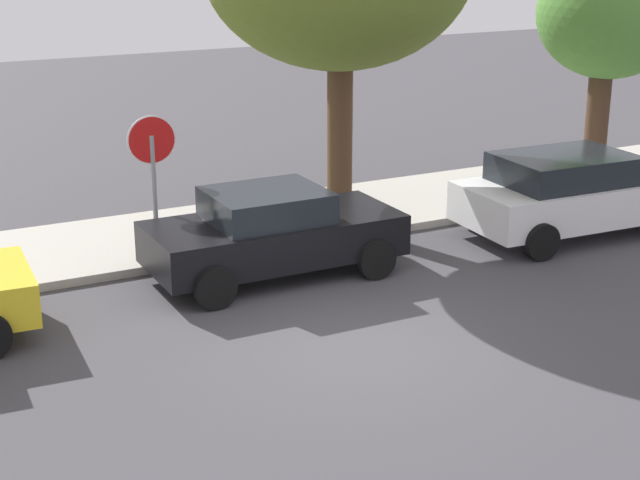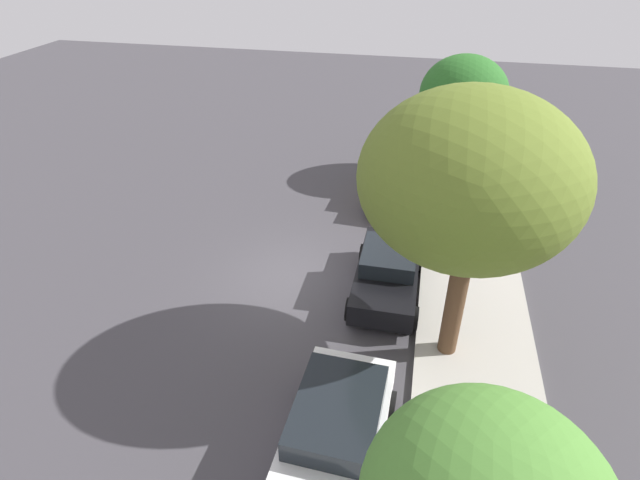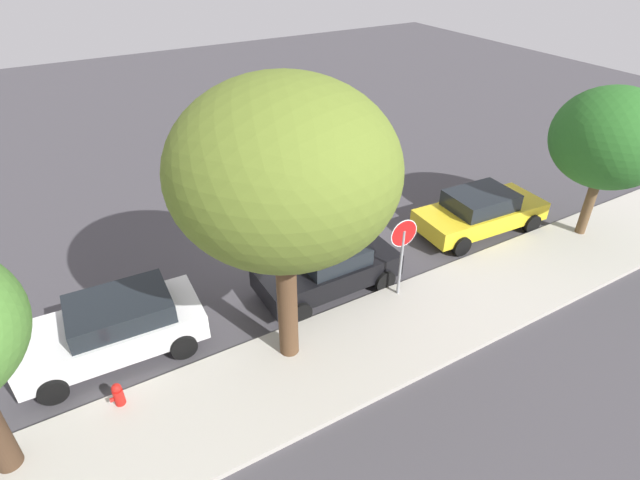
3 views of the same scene
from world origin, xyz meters
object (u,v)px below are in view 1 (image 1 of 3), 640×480
street_tree_near_corner (610,16)px  fire_hydrant (523,189)px  stop_sign (153,164)px  parked_car_white (572,192)px  parked_car_black (272,232)px

street_tree_near_corner → fire_hydrant: 3.97m
stop_sign → parked_car_white: bearing=-14.0°
parked_car_white → fire_hydrant: size_ratio=5.98×
street_tree_near_corner → parked_car_black: bearing=-168.2°
stop_sign → street_tree_near_corner: size_ratio=0.51×
stop_sign → parked_car_white: stop_sign is taller
street_tree_near_corner → stop_sign: bearing=-177.5°
parked_car_black → fire_hydrant: parked_car_black is taller
stop_sign → street_tree_near_corner: (9.78, 0.43, 1.85)m
parked_car_white → fire_hydrant: bearing=79.3°
stop_sign → parked_car_black: 2.21m
fire_hydrant → parked_car_black: bearing=-167.8°
parked_car_black → fire_hydrant: 6.16m
parked_car_black → fire_hydrant: bearing=12.2°
parked_car_white → street_tree_near_corner: bearing=40.1°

